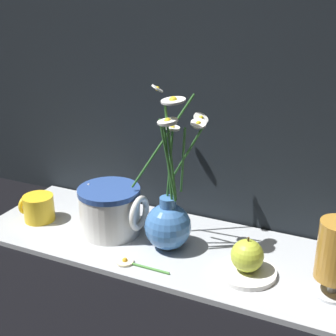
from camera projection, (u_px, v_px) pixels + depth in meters
name	position (u px, v px, depth m)	size (l,w,h in m)	color
ground_plane	(167.00, 247.00, 1.04)	(6.00, 6.00, 0.00)	black
shelf	(167.00, 245.00, 1.04)	(0.86, 0.30, 0.01)	#B2B7BC
vase_with_flowers	(168.00, 219.00, 0.99)	(0.17, 0.19, 0.34)	#3F72B7
yellow_mug	(38.00, 208.00, 1.13)	(0.08, 0.07, 0.06)	yellow
ceramic_pitcher	(110.00, 208.00, 1.06)	(0.17, 0.14, 0.12)	white
saucer_plate	(246.00, 272.00, 0.92)	(0.12, 0.12, 0.01)	white
orange_fruit	(247.00, 256.00, 0.91)	(0.06, 0.06, 0.07)	#B7C638
loose_daisy	(131.00, 263.00, 0.95)	(0.12, 0.04, 0.01)	#4C8E3D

